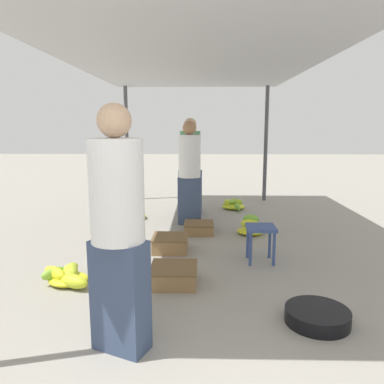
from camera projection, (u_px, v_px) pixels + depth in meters
canopy_post_back_left at (127, 144)px, 8.13m from camera, size 0.08×0.08×2.45m
canopy_post_back_right at (266, 144)px, 8.06m from camera, size 0.08×0.08×2.45m
canopy_tarp at (194, 61)px, 4.97m from camera, size 3.41×6.31×0.04m
vendor_foreground at (118, 228)px, 2.60m from camera, size 0.49×0.49×1.77m
stool at (261, 233)px, 4.45m from camera, size 0.34×0.34×0.44m
basin_black at (317, 316)px, 3.10m from camera, size 0.53×0.53×0.12m
banana_pile_left_0 at (129, 216)px, 6.59m from camera, size 0.57×0.61×0.15m
banana_pile_left_1 at (67, 276)px, 3.87m from camera, size 0.59×0.52×0.18m
banana_pile_right_0 at (251, 228)px, 5.63m from camera, size 0.41×0.44×0.29m
banana_pile_right_1 at (233, 205)px, 7.38m from camera, size 0.46×0.57×0.19m
crate_near at (170, 243)px, 4.90m from camera, size 0.46×0.46×0.20m
crate_mid at (174, 275)px, 3.87m from camera, size 0.48×0.48×0.19m
crate_far at (199, 228)px, 5.71m from camera, size 0.44×0.44×0.16m
shopper_walking_mid at (190, 171)px, 6.13m from camera, size 0.39×0.38×1.70m
shopper_walking_far at (190, 165)px, 6.86m from camera, size 0.46×0.46×1.76m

